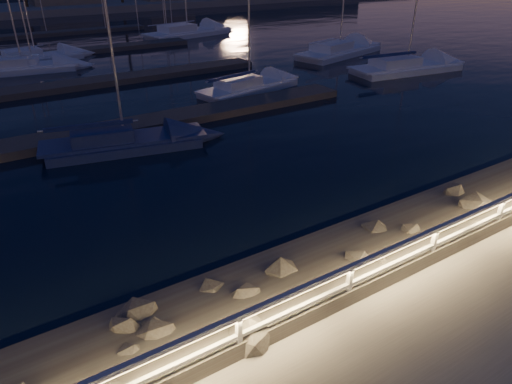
% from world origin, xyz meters
% --- Properties ---
extents(ground, '(400.00, 400.00, 0.00)m').
position_xyz_m(ground, '(0.00, 0.00, 0.00)').
color(ground, gray).
rests_on(ground, ground).
extents(harbor_water, '(400.00, 440.00, 0.60)m').
position_xyz_m(harbor_water, '(0.00, 31.22, -0.97)').
color(harbor_water, black).
rests_on(harbor_water, ground).
extents(guard_rail, '(44.11, 0.12, 1.06)m').
position_xyz_m(guard_rail, '(-0.07, -0.00, 0.77)').
color(guard_rail, silver).
rests_on(guard_rail, ground).
extents(riprap, '(39.50, 3.31, 1.55)m').
position_xyz_m(riprap, '(-3.03, 1.23, -0.16)').
color(riprap, '#646056').
rests_on(riprap, ground).
extents(floating_docks, '(22.00, 36.00, 0.40)m').
position_xyz_m(floating_docks, '(0.00, 32.50, -0.40)').
color(floating_docks, '#625851').
rests_on(floating_docks, ground).
extents(far_shore, '(160.00, 14.00, 5.20)m').
position_xyz_m(far_shore, '(-0.12, 74.05, 0.29)').
color(far_shore, gray).
rests_on(far_shore, ground).
extents(sailboat_b, '(7.52, 3.61, 12.36)m').
position_xyz_m(sailboat_b, '(-3.15, 13.74, -0.18)').
color(sailboat_b, navy).
rests_on(sailboat_b, ground).
extents(sailboat_c, '(7.73, 3.69, 12.65)m').
position_xyz_m(sailboat_c, '(6.84, 18.97, -0.19)').
color(sailboat_c, white).
rests_on(sailboat_c, ground).
extents(sailboat_d, '(9.52, 4.00, 15.62)m').
position_xyz_m(sailboat_d, '(19.75, 17.35, -0.15)').
color(sailboat_d, white).
rests_on(sailboat_d, ground).
extents(sailboat_g, '(8.11, 3.49, 13.34)m').
position_xyz_m(sailboat_g, '(-4.68, 32.82, -0.18)').
color(sailboat_g, white).
rests_on(sailboat_g, ground).
extents(sailboat_h, '(10.10, 5.14, 16.45)m').
position_xyz_m(sailboat_h, '(19.74, 24.80, -0.14)').
color(sailboat_h, white).
rests_on(sailboat_h, ground).
extents(sailboat_j, '(6.78, 3.68, 11.14)m').
position_xyz_m(sailboat_j, '(-3.90, 32.88, -0.21)').
color(sailboat_j, white).
rests_on(sailboat_j, ground).
extents(sailboat_k, '(7.87, 3.16, 13.00)m').
position_xyz_m(sailboat_k, '(-3.19, 36.29, -0.19)').
color(sailboat_k, white).
rests_on(sailboat_k, ground).
extents(sailboat_l, '(10.35, 4.81, 16.90)m').
position_xyz_m(sailboat_l, '(12.94, 41.60, -0.13)').
color(sailboat_l, white).
rests_on(sailboat_l, ground).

